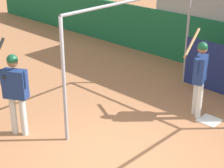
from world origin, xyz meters
TOP-DOWN VIEW (x-y plane):
  - ground_plane at (0.00, 0.00)m, footprint 60.00×60.00m
  - home_plate at (0.45, 2.47)m, footprint 0.44×0.44m
  - player_batter at (0.09, 2.48)m, footprint 0.62×0.77m
  - player_waiting at (-2.10, -0.72)m, footprint 0.65×0.65m

SIDE VIEW (x-z plane):
  - ground_plane at x=0.00m, z-range 0.00..0.00m
  - home_plate at x=0.45m, z-range 0.00..0.02m
  - player_batter at x=0.09m, z-range 0.11..1.97m
  - player_waiting at x=-2.10m, z-range 0.05..2.04m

